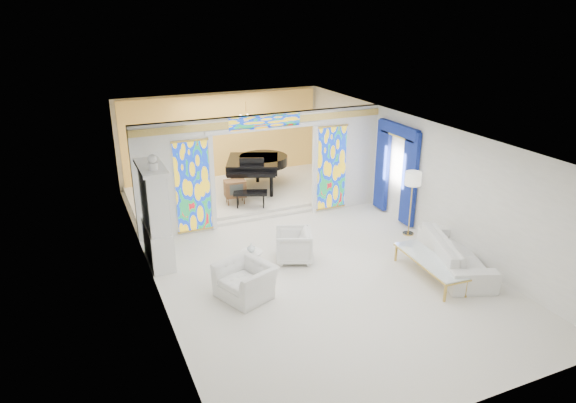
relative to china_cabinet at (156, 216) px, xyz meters
name	(u,v)px	position (x,y,z in m)	size (l,w,h in m)	color
floor	(294,248)	(3.22, -0.60, -1.17)	(12.00, 12.00, 0.00)	silver
ceiling	(295,130)	(3.22, -0.60, 1.83)	(7.00, 12.00, 0.02)	silver
wall_back	(222,137)	(3.22, 5.40, 0.33)	(7.00, 0.02, 3.00)	silver
wall_front	(471,325)	(3.22, -6.60, 0.33)	(7.00, 0.02, 3.00)	silver
wall_left	(146,214)	(-0.28, -0.60, 0.33)	(0.02, 12.00, 3.00)	silver
wall_right	(414,174)	(6.72, -0.60, 0.33)	(0.02, 12.00, 3.00)	silver
partition_wall	(264,163)	(3.22, 1.40, 0.48)	(7.00, 0.22, 3.00)	silver
stained_glass_left	(193,187)	(1.19, 1.29, 0.13)	(0.90, 0.04, 2.40)	gold
stained_glass_right	(332,168)	(5.25, 1.29, 0.13)	(0.90, 0.04, 2.40)	gold
stained_glass_transom	(265,122)	(3.22, 1.29, 1.65)	(2.00, 0.04, 0.34)	gold
alcove_platform	(241,193)	(3.22, 3.50, -1.08)	(6.80, 3.80, 0.18)	silver
gold_curtain_back	(223,137)	(3.22, 5.28, 0.33)	(6.70, 0.10, 2.90)	#FBC257
chandelier	(246,116)	(3.42, 3.40, 1.38)	(0.48, 0.48, 0.30)	gold
blue_drapes	(396,164)	(6.62, 0.10, 0.41)	(0.14, 1.85, 2.65)	navy
china_cabinet	(156,216)	(0.00, 0.00, 0.00)	(0.56, 1.46, 2.72)	white
armchair_left	(245,281)	(1.36, -2.26, -0.81)	(1.10, 0.96, 0.72)	silver
armchair_right	(293,245)	(2.93, -1.19, -0.78)	(0.82, 0.85, 0.77)	silver
sofa	(455,253)	(6.17, -3.04, -0.79)	(2.57, 1.01, 0.75)	white
side_table	(251,260)	(1.76, -1.51, -0.77)	(0.55, 0.55, 0.61)	white
vase	(251,247)	(1.76, -1.51, -0.47)	(0.18, 0.18, 0.19)	silver
coffee_table	(430,261)	(5.33, -3.17, -0.75)	(0.77, 2.08, 0.46)	white
floor_lamp	(413,182)	(6.33, -1.06, 0.30)	(0.56, 0.56, 1.72)	gold
grand_piano	(258,163)	(3.82, 3.57, -0.19)	(2.60, 3.08, 1.19)	black
tv_console	(235,189)	(2.70, 2.50, -0.53)	(0.65, 0.48, 0.71)	brown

